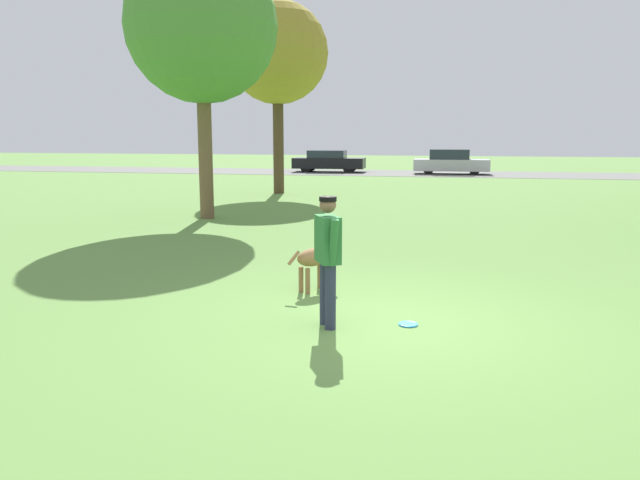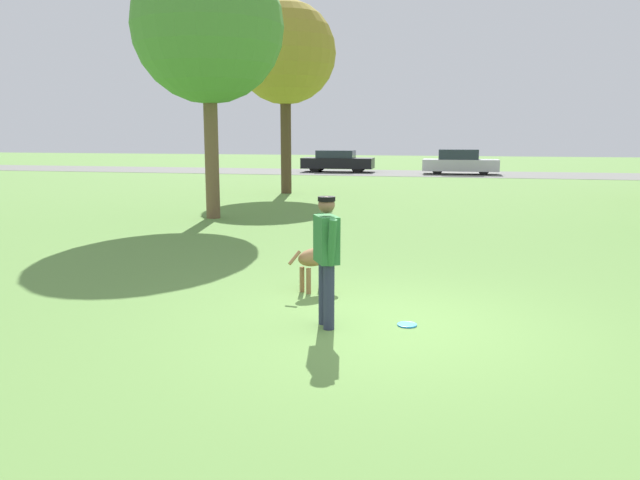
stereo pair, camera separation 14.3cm
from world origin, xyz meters
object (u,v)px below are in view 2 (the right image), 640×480
Objects in this scene: frisbee at (407,325)px; tree_far_left at (285,54)px; tree_near_left at (208,27)px; parked_car_silver at (460,162)px; parked_car_black at (337,161)px; dog at (317,259)px; person at (326,252)px.

tree_far_left is at bearing 111.12° from frisbee.
tree_near_left reaches higher than parked_car_silver.
tree_near_left is 21.71m from parked_car_black.
tree_near_left is (-4.63, 7.12, 4.53)m from dog.
tree_near_left reaches higher than dog.
frisbee is at bearing -99.71° from dog.
tree_near_left is 1.65× the size of parked_car_silver.
frisbee is 30.61m from parked_car_black.
tree_far_left is (-6.18, 16.00, 5.23)m from frisbee.
tree_near_left is at bearing -178.15° from person.
tree_near_left is 22.13m from parked_car_silver.
tree_far_left is at bearing -116.66° from parked_car_silver.
parked_car_black is 1.01× the size of parked_car_silver.
parked_car_silver is at bearing 64.31° from tree_far_left.
tree_far_left is at bearing -88.48° from parked_car_black.
person is at bearing -165.02° from frisbee.
tree_near_left is at bearing 67.73° from dog.
parked_car_black is at bearing 45.78° from dog.
person is 0.37× the size of parked_car_silver.
parked_car_silver reaches higher than frisbee.
person is at bearing -93.21° from parked_car_silver.
dog is at bearing -94.40° from parked_car_silver.
tree_near_left is at bearing -107.85° from parked_car_silver.
parked_car_black is at bearing 103.22° from frisbee.
frisbee is 0.06× the size of parked_car_silver.
tree_near_left reaches higher than frisbee.
dog is 0.12× the size of tree_near_left.
tree_near_left reaches higher than parked_car_black.
person reaches higher than frisbee.
parked_car_black is (-5.55, 28.37, 0.19)m from dog.
dog is at bearing -72.03° from tree_far_left.
frisbee is (0.94, 0.25, -0.90)m from person.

